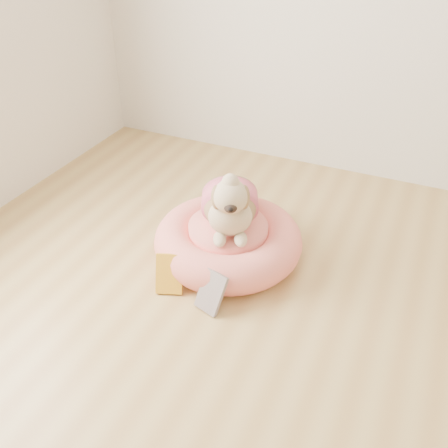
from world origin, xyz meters
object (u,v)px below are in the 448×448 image
at_px(pet_bed, 228,241).
at_px(book_white, 211,292).
at_px(dog, 230,193).
at_px(book_yellow, 169,274).

bearing_deg(pet_bed, book_white, -77.37).
height_order(dog, book_white, dog).
bearing_deg(book_yellow, dog, 46.37).
xyz_separation_m(book_yellow, book_white, (0.23, -0.03, -0.00)).
bearing_deg(pet_bed, dog, 43.36).
distance_m(pet_bed, book_white, 0.38).
height_order(pet_bed, book_white, pet_bed).
height_order(pet_bed, dog, dog).
distance_m(book_yellow, book_white, 0.23).
xyz_separation_m(dog, book_yellow, (-0.15, -0.34, -0.28)).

